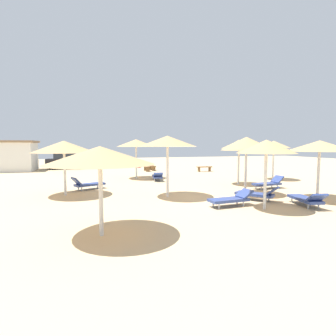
# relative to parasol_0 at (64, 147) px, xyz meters

# --- Properties ---
(ground_plane) EXTENTS (80.00, 80.00, 0.00)m
(ground_plane) POSITION_rel_parasol_0_xyz_m (5.68, -2.27, -2.47)
(ground_plane) COLOR #D1B284
(parasol_0) EXTENTS (3.14, 3.14, 2.78)m
(parasol_0) POSITION_rel_parasol_0_xyz_m (0.00, 0.00, 0.00)
(parasol_0) COLOR silver
(parasol_0) RESTS_ON ground
(parasol_1) EXTENTS (2.32, 2.32, 2.90)m
(parasol_1) POSITION_rel_parasol_0_xyz_m (10.43, 0.72, 0.08)
(parasol_1) COLOR silver
(parasol_1) RESTS_ON ground
(parasol_2) EXTENTS (2.53, 2.53, 2.98)m
(parasol_2) POSITION_rel_parasol_0_xyz_m (8.95, -2.37, 0.20)
(parasol_2) COLOR silver
(parasol_2) RESTS_ON ground
(parasol_3) EXTENTS (2.94, 2.94, 2.99)m
(parasol_3) POSITION_rel_parasol_0_xyz_m (4.65, 5.78, 0.21)
(parasol_3) COLOR silver
(parasol_3) RESTS_ON ground
(parasol_4) EXTENTS (2.30, 2.30, 2.77)m
(parasol_4) POSITION_rel_parasol_0_xyz_m (7.88, -5.38, 0.02)
(parasol_4) COLOR silver
(parasol_4) RESTS_ON ground
(parasol_5) EXTENTS (2.90, 2.90, 2.78)m
(parasol_5) POSITION_rel_parasol_0_xyz_m (11.41, -4.54, 0.04)
(parasol_5) COLOR silver
(parasol_5) RESTS_ON ground
(parasol_6) EXTENTS (2.37, 2.37, 2.86)m
(parasol_6) POSITION_rel_parasol_0_xyz_m (14.23, 2.16, 0.12)
(parasol_6) COLOR silver
(parasol_6) RESTS_ON ground
(parasol_7) EXTENTS (2.82, 2.82, 3.01)m
(parasol_7) POSITION_rel_parasol_0_xyz_m (4.88, -1.84, 0.27)
(parasol_7) COLOR silver
(parasol_7) RESTS_ON ground
(parasol_8) EXTENTS (3.03, 3.03, 2.54)m
(parasol_8) POSITION_rel_parasol_0_xyz_m (1.49, -6.66, -0.20)
(parasol_8) COLOR silver
(parasol_8) RESTS_ON ground
(lounger_0) EXTENTS (1.96, 1.39, 0.77)m
(lounger_0) POSITION_rel_parasol_0_xyz_m (1.08, 1.54, -2.15)
(lounger_0) COLOR #33478C
(lounger_0) RESTS_ON ground
(lounger_1) EXTENTS (1.94, 0.82, 0.74)m
(lounger_1) POSITION_rel_parasol_0_xyz_m (11.30, -1.17, -2.15)
(lounger_1) COLOR #33478C
(lounger_1) RESTS_ON ground
(lounger_2) EXTENTS (1.62, 1.91, 0.71)m
(lounger_2) POSITION_rel_parasol_0_xyz_m (8.63, -3.85, -2.16)
(lounger_2) COLOR #33478C
(lounger_2) RESTS_ON ground
(lounger_3) EXTENTS (0.93, 1.98, 0.67)m
(lounger_3) POSITION_rel_parasol_0_xyz_m (5.88, 4.12, -2.16)
(lounger_3) COLOR #33478C
(lounger_3) RESTS_ON ground
(lounger_4) EXTENTS (1.95, 0.81, 0.67)m
(lounger_4) POSITION_rel_parasol_0_xyz_m (6.88, -4.53, -2.16)
(lounger_4) COLOR #33478C
(lounger_4) RESTS_ON ground
(lounger_5) EXTENTS (1.02, 1.99, 0.70)m
(lounger_5) POSITION_rel_parasol_0_xyz_m (9.90, -5.45, -2.16)
(lounger_5) COLOR #33478C
(lounger_5) RESTS_ON ground
(bench_0) EXTENTS (1.51, 0.46, 0.49)m
(bench_0) POSITION_rel_parasol_0_xyz_m (11.84, 9.05, -2.13)
(bench_0) COLOR brown
(bench_0) RESTS_ON ground
(bench_1) EXTENTS (0.43, 1.51, 0.49)m
(bench_1) POSITION_rel_parasol_0_xyz_m (7.28, 11.68, -2.13)
(bench_1) COLOR brown
(bench_1) RESTS_ON ground
(bench_2) EXTENTS (0.44, 1.51, 0.49)m
(bench_2) POSITION_rel_parasol_0_xyz_m (6.59, 11.06, -2.13)
(bench_2) COLOR brown
(bench_2) RESTS_ON ground
(parked_car) EXTENTS (4.11, 2.22, 1.72)m
(parked_car) POSITION_rel_parasol_0_xyz_m (-1.14, 15.73, -1.65)
(parked_car) COLOR black
(parked_car) RESTS_ON ground
(beach_cabana) EXTENTS (4.32, 4.17, 2.99)m
(beach_cabana) POSITION_rel_parasol_0_xyz_m (-6.02, 15.09, -0.96)
(beach_cabana) COLOR white
(beach_cabana) RESTS_ON ground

